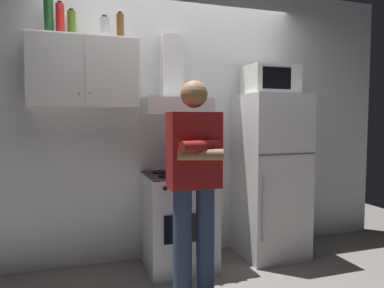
{
  "coord_description": "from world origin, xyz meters",
  "views": [
    {
      "loc": [
        -0.93,
        -2.81,
        1.36
      ],
      "look_at": [
        0.0,
        0.0,
        1.15
      ],
      "focal_mm": 33.1,
      "sensor_mm": 36.0,
      "label": 1
    }
  ],
  "objects": [
    {
      "name": "bottle_soda_red",
      "position": [
        -1.03,
        0.39,
        2.19
      ],
      "size": [
        0.07,
        0.07,
        0.29
      ],
      "color": "red",
      "rests_on": "upper_cabinet"
    },
    {
      "name": "upper_cabinet",
      "position": [
        -0.85,
        0.37,
        1.75
      ],
      "size": [
        0.9,
        0.37,
        0.6
      ],
      "color": "white"
    },
    {
      "name": "person_standing",
      "position": [
        -0.1,
        -0.36,
        0.9
      ],
      "size": [
        0.38,
        0.33,
        1.64
      ],
      "color": "navy",
      "rests_on": "ground_plane"
    },
    {
      "name": "range_hood",
      "position": [
        -0.05,
        0.38,
        1.6
      ],
      "size": [
        0.6,
        0.44,
        0.75
      ],
      "color": "white"
    },
    {
      "name": "stove_oven",
      "position": [
        -0.05,
        0.25,
        0.43
      ],
      "size": [
        0.6,
        0.62,
        0.87
      ],
      "color": "white",
      "rests_on": "ground_plane"
    },
    {
      "name": "back_wall_tiled",
      "position": [
        0.0,
        0.6,
        1.35
      ],
      "size": [
        4.8,
        0.1,
        2.7
      ],
      "primitive_type": "cube",
      "color": "white",
      "rests_on": "ground_plane"
    },
    {
      "name": "ground_plane",
      "position": [
        0.0,
        0.0,
        0.0
      ],
      "size": [
        7.0,
        7.0,
        0.0
      ],
      "primitive_type": "plane",
      "color": "slate"
    },
    {
      "name": "bottle_wine_green",
      "position": [
        -1.12,
        0.39,
        2.21
      ],
      "size": [
        0.08,
        0.08,
        0.33
      ],
      "color": "#19471E",
      "rests_on": "upper_cabinet"
    },
    {
      "name": "refrigerator",
      "position": [
        0.9,
        0.25,
        0.8
      ],
      "size": [
        0.6,
        0.62,
        1.6
      ],
      "color": "silver",
      "rests_on": "ground_plane"
    },
    {
      "name": "microwave",
      "position": [
        0.9,
        0.27,
        1.74
      ],
      "size": [
        0.48,
        0.37,
        0.28
      ],
      "color": "silver",
      "rests_on": "refrigerator"
    },
    {
      "name": "bottle_olive_oil",
      "position": [
        -0.94,
        0.41,
        2.16
      ],
      "size": [
        0.07,
        0.07,
        0.24
      ],
      "color": "#4C6B19",
      "rests_on": "upper_cabinet"
    },
    {
      "name": "bottle_canister_steel",
      "position": [
        -0.67,
        0.36,
        2.14
      ],
      "size": [
        0.08,
        0.08,
        0.2
      ],
      "color": "#B2B5BA",
      "rests_on": "upper_cabinet"
    },
    {
      "name": "bottle_beer_brown",
      "position": [
        -0.54,
        0.37,
        2.16
      ],
      "size": [
        0.06,
        0.06,
        0.24
      ],
      "color": "brown",
      "rests_on": "upper_cabinet"
    }
  ]
}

